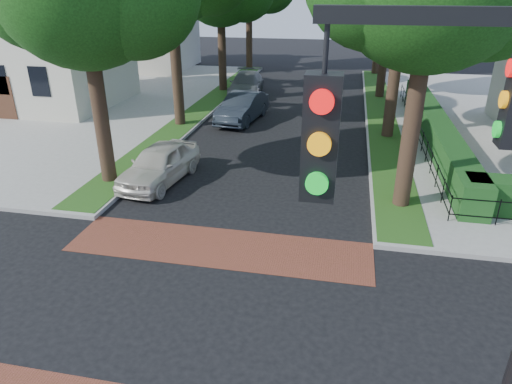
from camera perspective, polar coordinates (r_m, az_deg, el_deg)
ground at (r=11.25m, az=-9.17°, el=-15.21°), size 120.00×120.00×0.00m
sidewalk_nw at (r=36.09m, az=-28.77°, el=10.33°), size 30.00×30.00×0.15m
crosswalk_far at (r=13.71m, az=-4.62°, el=-6.88°), size 9.00×2.20×0.01m
grass_strip_ne at (r=28.06m, az=15.36°, el=9.31°), size 1.60×29.80×0.02m
grass_strip_nw at (r=29.34m, az=-6.47°, el=10.66°), size 1.60×29.80×0.02m
hedge_main_road at (r=24.27m, az=21.42°, el=7.62°), size 1.00×18.00×1.20m
fence_main_road at (r=24.18m, az=19.49°, el=7.47°), size 0.06×18.00×0.90m
house_left_near at (r=32.20m, az=-25.96°, el=18.55°), size 10.00×9.00×10.14m
house_left_far at (r=44.28m, az=-14.86°, el=21.12°), size 10.00×9.00×10.14m
traffic_signal at (r=4.60m, az=29.02°, el=-10.95°), size 2.17×2.00×8.00m
parked_car_front at (r=18.19m, az=-11.99°, el=3.46°), size 2.32×4.59×1.50m
parked_car_middle at (r=26.17m, az=-1.73°, el=10.52°), size 2.27×4.94×1.57m
parked_car_rear at (r=32.61m, az=-1.22°, el=13.32°), size 2.72×5.53×1.55m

